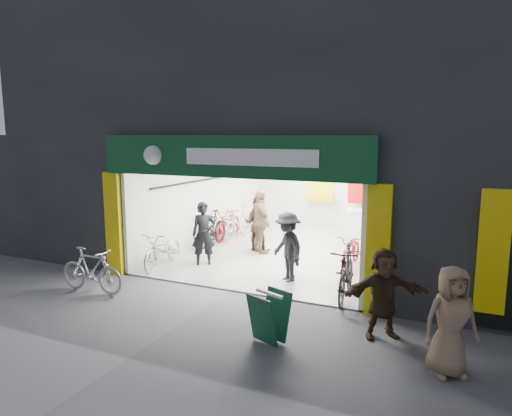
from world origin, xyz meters
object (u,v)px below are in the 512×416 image
Objects in this scene: bike_left_front at (163,249)px; pedestrian_near at (451,321)px; bike_right_front at (346,273)px; sandwich_board at (269,316)px; parked_bike at (91,270)px.

pedestrian_near is (7.12, -2.81, 0.33)m from bike_left_front.
bike_right_front is at bearing 101.71° from pedestrian_near.
pedestrian_near is 2.84m from sandwich_board.
pedestrian_near is at bearing 23.04° from sandwich_board.
bike_right_front reaches higher than sandwich_board.
parked_bike is 1.03× the size of pedestrian_near.
bike_right_front reaches higher than parked_bike.
bike_right_front is 5.64m from parked_bike.
parked_bike is at bearing -165.21° from bike_right_front.
sandwich_board is (-0.69, -2.59, -0.11)m from bike_right_front.
bike_left_front is 0.96× the size of bike_right_front.
bike_right_front is at bearing -70.88° from parked_bike.
parked_bike reaches higher than sandwich_board.
bike_left_front is at bearing 170.85° from bike_right_front.
pedestrian_near reaches higher than bike_left_front.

